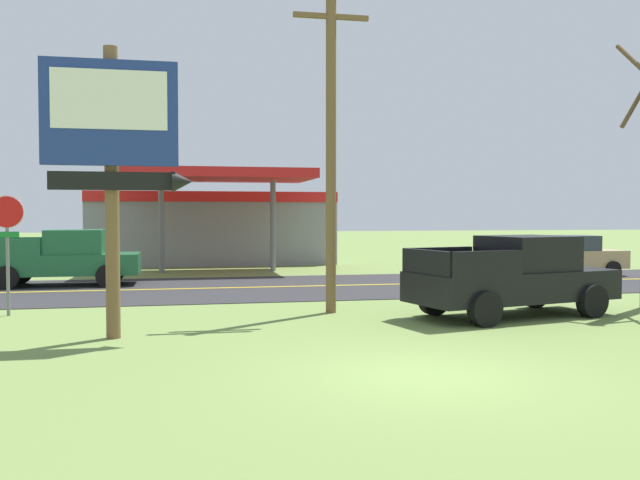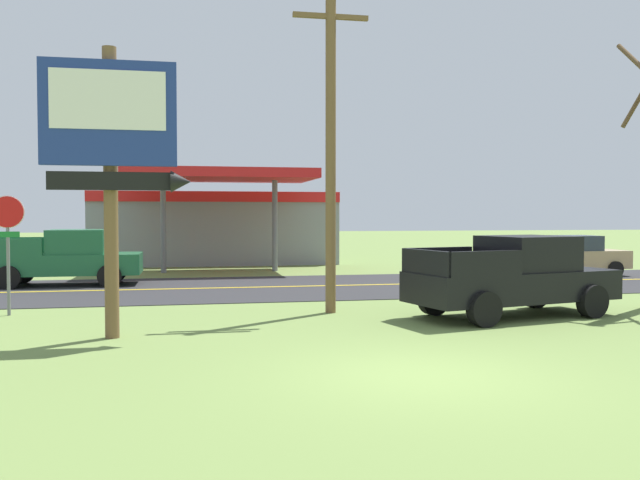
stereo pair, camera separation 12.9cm
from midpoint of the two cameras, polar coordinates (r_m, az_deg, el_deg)
The scene contains 10 objects.
ground_plane at distance 10.76m, azimuth 8.80°, elevation -11.22°, with size 180.00×180.00×0.00m, color olive.
road_asphalt at distance 23.24m, azimuth -2.24°, elevation -3.96°, with size 140.00×8.00×0.02m, color #2B2B2D.
road_centre_line at distance 23.24m, azimuth -2.24°, elevation -3.93°, with size 126.00×0.20×0.01m, color gold.
motel_sign at distance 14.08m, azimuth -16.80°, elevation 7.78°, with size 2.88×0.54×5.81m.
stop_sign at distance 18.21m, azimuth -24.66°, elevation 0.52°, with size 0.80×0.08×2.95m.
utility_pole at distance 17.18m, azimuth 1.12°, elevation 9.54°, with size 2.13×0.26×8.73m.
gas_station at distance 35.26m, azimuth -8.77°, elevation 1.24°, with size 12.00×11.50×4.40m.
pickup_black_parked_on_lawn at distance 17.17m, azimuth 16.28°, elevation -3.01°, with size 5.51×3.11×1.96m.
pickup_green_on_road at distance 25.21m, azimuth -20.46°, elevation -1.44°, with size 5.20×2.24×1.96m.
car_tan_mid_lane at distance 29.27m, azimuth 20.61°, elevation -1.23°, with size 4.20×2.00×1.64m.
Camera 2 is at (-3.52, -9.84, 2.48)m, focal length 37.95 mm.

